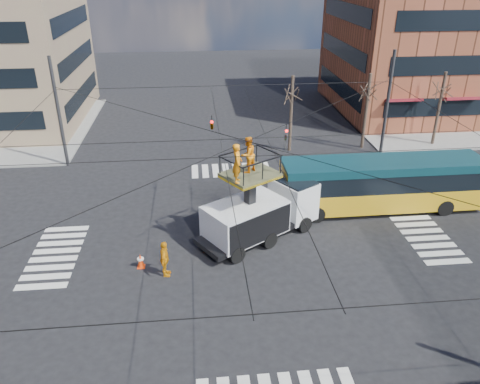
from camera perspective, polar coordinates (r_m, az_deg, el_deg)
name	(u,v)px	position (r m, az deg, el deg)	size (l,w,h in m)	color
ground	(246,244)	(25.32, 0.79, -6.41)	(120.00, 120.00, 0.00)	black
sidewalk_ne	(435,116)	(50.12, 22.72, 8.57)	(18.00, 18.00, 0.12)	slate
crosswalks	(246,244)	(25.31, 0.79, -6.40)	(22.40, 22.40, 0.02)	silver
building_ne	(444,37)	(51.74, 23.59, 16.91)	(20.06, 16.06, 14.00)	brown
overhead_network	(245,169)	(23.63, 0.57, 2.88)	(24.24, 24.24, 8.00)	#2D2D30
tree_a	(292,93)	(36.57, 6.37, 11.86)	(2.00, 2.00, 6.00)	#382B21
tree_b	(368,91)	(38.25, 15.39, 11.75)	(2.00, 2.00, 6.00)	#382B21
tree_c	(443,89)	(40.75, 23.47, 11.40)	(2.00, 2.00, 6.00)	#382B21
utility_truck	(261,204)	(25.11, 2.60, -1.46)	(7.14, 5.70, 5.99)	black
city_bus	(382,183)	(29.27, 16.87, 1.01)	(12.10, 2.70, 3.20)	gold
traffic_cone	(141,261)	(23.91, -12.02, -8.19)	(0.36, 0.36, 0.76)	#FF3D0A
worker_ground	(165,259)	(22.81, -9.16, -8.07)	(1.10, 0.46, 1.87)	orange
flagger	(361,200)	(28.92, 14.51, -0.96)	(1.08, 0.62, 1.67)	red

